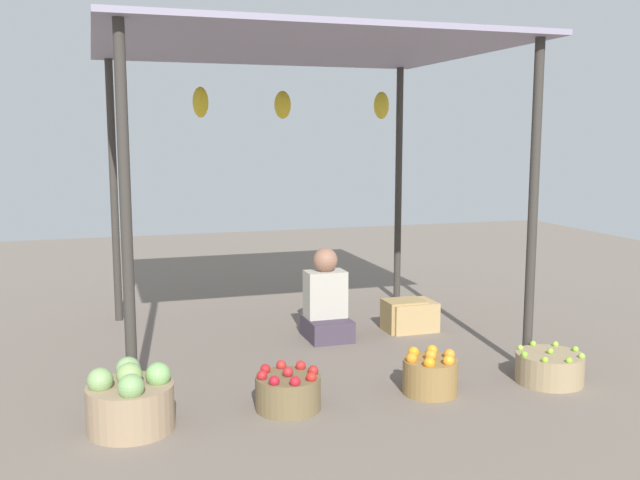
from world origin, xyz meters
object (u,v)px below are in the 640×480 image
Objects in this scene: vendor_person at (326,304)px; basket_red_apples at (288,391)px; basket_oranges at (430,375)px; basket_cabbages at (130,402)px; wooden_crate_near_vendor at (410,316)px; basket_limes at (550,368)px; wooden_crate_stacked_rear at (404,315)px.

vendor_person is 1.65m from basket_red_apples.
vendor_person is 2.10× the size of basket_oranges.
basket_cabbages is 2.92m from wooden_crate_near_vendor.
basket_red_apples is (0.97, 0.03, -0.06)m from basket_cabbages.
basket_limes is (1.89, -0.08, -0.01)m from basket_red_apples.
vendor_person is 0.75m from wooden_crate_stacked_rear.
wooden_crate_near_vendor is 1.21× the size of wooden_crate_stacked_rear.
vendor_person is at bearing -179.43° from wooden_crate_stacked_rear.
vendor_person reaches higher than wooden_crate_near_vendor.
basket_red_apples is 1.00× the size of wooden_crate_near_vendor.
basket_limes is (0.90, -0.06, -0.02)m from basket_oranges.
basket_cabbages is 1.22× the size of basket_red_apples.
vendor_person reaches higher than basket_oranges.
basket_red_apples is 1.20× the size of wooden_crate_stacked_rear.
vendor_person is 2.27m from basket_cabbages.
vendor_person is at bearing -179.19° from wooden_crate_near_vendor.
basket_oranges is 1.59m from wooden_crate_near_vendor.
wooden_crate_near_vendor reaches higher than basket_limes.
basket_limes is 1.35× the size of wooden_crate_stacked_rear.
basket_red_apples is at bearing 2.05° from basket_cabbages.
basket_oranges is at bearing -80.26° from vendor_person.
wooden_crate_stacked_rear is at bearing 45.23° from basket_red_apples.
wooden_crate_near_vendor is 0.07m from wooden_crate_stacked_rear.
basket_cabbages is at bearing 179.19° from basket_limes.
vendor_person reaches higher than wooden_crate_stacked_rear.
basket_oranges is 0.90m from basket_limes.
basket_cabbages is 1.09× the size of basket_limes.
basket_red_apples is 0.99m from basket_oranges.
basket_limes is 1.61m from wooden_crate_stacked_rear.
vendor_person is at bearing 41.40° from basket_cabbages.
basket_limes is at bearing -0.81° from basket_cabbages.
basket_limes is at bearing -53.17° from vendor_person.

